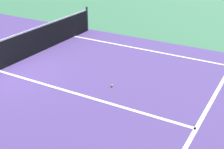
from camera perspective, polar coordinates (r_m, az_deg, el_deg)
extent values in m
cube|color=white|center=(11.00, 18.89, 1.95)|extent=(0.10, 11.89, 0.01)
cube|color=white|center=(7.33, 15.30, -9.66)|extent=(8.22, 0.10, 0.01)
cube|color=white|center=(8.47, -5.90, -3.75)|extent=(0.10, 6.40, 0.01)
cylinder|color=#33383D|center=(13.89, -4.65, 10.23)|extent=(0.09, 0.09, 1.07)
sphere|color=#CCE033|center=(8.85, -0.02, -2.06)|extent=(0.07, 0.07, 0.07)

